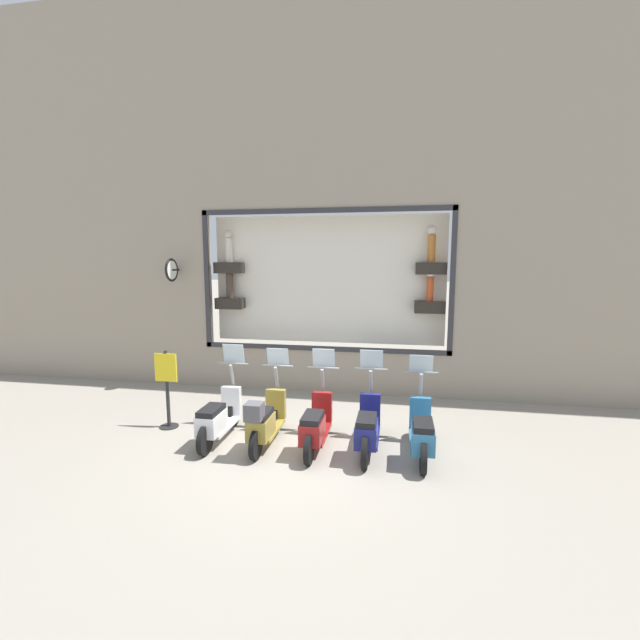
% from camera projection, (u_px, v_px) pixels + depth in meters
% --- Properties ---
extents(ground_plane, '(120.00, 120.00, 0.00)m').
position_uv_depth(ground_plane, '(289.00, 452.00, 7.35)').
color(ground_plane, gray).
extents(building_facade, '(1.21, 36.00, 9.65)m').
position_uv_depth(building_facade, '(325.00, 189.00, 10.17)').
color(building_facade, gray).
rests_on(building_facade, ground_plane).
extents(scooter_teal_0, '(1.80, 0.61, 1.57)m').
position_uv_depth(scooter_teal_0, '(422.00, 433.00, 7.08)').
color(scooter_teal_0, black).
rests_on(scooter_teal_0, ground_plane).
extents(scooter_navy_1, '(1.81, 0.60, 1.63)m').
position_uv_depth(scooter_navy_1, '(368.00, 428.00, 7.24)').
color(scooter_navy_1, black).
rests_on(scooter_navy_1, ground_plane).
extents(scooter_red_2, '(1.80, 0.60, 1.62)m').
position_uv_depth(scooter_red_2, '(316.00, 425.00, 7.40)').
color(scooter_red_2, black).
rests_on(scooter_red_2, ground_plane).
extents(scooter_olive_3, '(1.80, 0.60, 1.60)m').
position_uv_depth(scooter_olive_3, '(265.00, 421.00, 7.49)').
color(scooter_olive_3, black).
rests_on(scooter_olive_3, ground_plane).
extents(scooter_white_4, '(1.80, 0.60, 1.64)m').
position_uv_depth(scooter_white_4, '(218.00, 418.00, 7.72)').
color(scooter_white_4, black).
rests_on(scooter_white_4, ground_plane).
extents(shop_sign_post, '(0.36, 0.45, 1.54)m').
position_uv_depth(shop_sign_post, '(167.00, 387.00, 8.32)').
color(shop_sign_post, '#232326').
rests_on(shop_sign_post, ground_plane).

